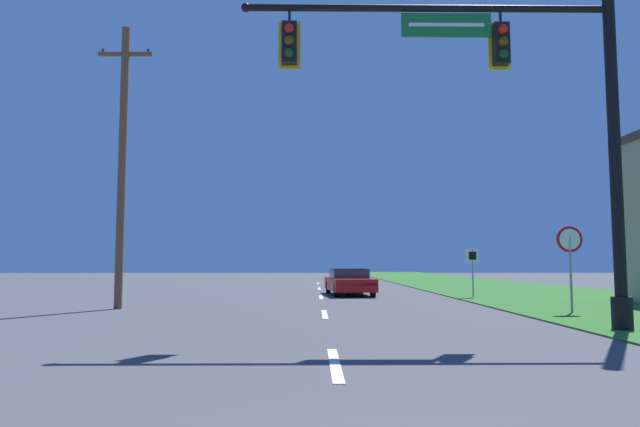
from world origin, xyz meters
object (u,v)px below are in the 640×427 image
(route_sign_post, at_px, (472,262))
(car_ahead, at_px, (349,282))
(stop_sign, at_px, (570,249))
(signal_mast, at_px, (525,110))
(utility_pole_near, at_px, (122,161))

(route_sign_post, bearing_deg, car_ahead, 156.13)
(car_ahead, xyz_separation_m, stop_sign, (5.86, -9.67, 1.26))
(signal_mast, distance_m, utility_pole_near, 12.58)
(car_ahead, relative_size, stop_sign, 1.85)
(stop_sign, bearing_deg, signal_mast, -123.73)
(signal_mast, xyz_separation_m, car_ahead, (-3.09, 13.82, -4.28))
(signal_mast, height_order, car_ahead, signal_mast)
(stop_sign, height_order, utility_pole_near, utility_pole_near)
(car_ahead, relative_size, route_sign_post, 2.28)
(route_sign_post, xyz_separation_m, utility_pole_near, (-12.99, -5.49, 3.29))
(car_ahead, bearing_deg, route_sign_post, -23.87)
(signal_mast, relative_size, route_sign_post, 4.23)
(car_ahead, distance_m, route_sign_post, 5.62)
(signal_mast, distance_m, route_sign_post, 12.21)
(utility_pole_near, bearing_deg, stop_sign, -8.02)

